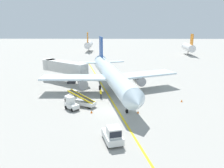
{
  "coord_description": "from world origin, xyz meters",
  "views": [
    {
      "loc": [
        0.2,
        -35.75,
        14.16
      ],
      "look_at": [
        -0.29,
        7.42,
        2.5
      ],
      "focal_mm": 38.21,
      "sensor_mm": 36.0,
      "label": 1
    }
  ],
  "objects": [
    {
      "name": "baggage_tug_by_cargo_door",
      "position": [
        -6.84,
        0.7,
        0.93
      ],
      "size": [
        2.62,
        2.61,
        2.1
      ],
      "color": "silver",
      "rests_on": "ground"
    },
    {
      "name": "safety_cone_nose_left",
      "position": [
        -3.41,
        -0.87,
        0.22
      ],
      "size": [
        0.36,
        0.36,
        0.44
      ],
      "primitive_type": "cone",
      "color": "orange",
      "rests_on": "ground"
    },
    {
      "name": "ground_crew_marshaller",
      "position": [
        -2.34,
        6.4,
        0.91
      ],
      "size": [
        0.36,
        0.24,
        1.7
      ],
      "color": "#26262D",
      "rests_on": "ground"
    },
    {
      "name": "distant_aircraft_mid_left",
      "position": [
        30.74,
        63.48,
        3.22
      ],
      "size": [
        3.0,
        10.1,
        8.8
      ],
      "color": "silver",
      "rests_on": "ground"
    },
    {
      "name": "belt_loader_forward_hold",
      "position": [
        -4.98,
        2.15,
        0.78
      ],
      "size": [
        5.04,
        3.35,
        2.59
      ],
      "color": "silver",
      "rests_on": "ground"
    },
    {
      "name": "jet_bridge",
      "position": [
        -12.3,
        19.2,
        3.54
      ],
      "size": [
        11.81,
        9.55,
        4.85
      ],
      "color": "beige",
      "rests_on": "ground"
    },
    {
      "name": "distant_aircraft_far_left",
      "position": [
        -11.79,
        74.4,
        3.22
      ],
      "size": [
        3.0,
        10.1,
        8.8
      ],
      "color": "silver",
      "rests_on": "ground"
    },
    {
      "name": "taxi_line_yellow",
      "position": [
        -0.29,
        5.0,
        0.0
      ],
      "size": [
        17.14,
        78.27,
        0.01
      ],
      "primitive_type": "cube",
      "rotation": [
        0.0,
        0.0,
        0.21
      ],
      "color": "yellow",
      "rests_on": "ground"
    },
    {
      "name": "pushback_tug",
      "position": [
        0.01,
        -10.17,
        0.99
      ],
      "size": [
        2.78,
        3.97,
        2.2
      ],
      "color": "silver",
      "rests_on": "ground"
    },
    {
      "name": "ground_plane",
      "position": [
        0.0,
        0.0,
        0.0
      ],
      "size": [
        300.0,
        300.0,
        0.0
      ],
      "primitive_type": "plane",
      "color": "#9E9B93"
    },
    {
      "name": "airliner",
      "position": [
        -0.4,
        10.95,
        3.42
      ],
      "size": [
        27.98,
        35.08,
        10.1
      ],
      "color": "silver",
      "rests_on": "ground"
    },
    {
      "name": "safety_cone_wingtip_left",
      "position": [
        3.89,
        -0.86,
        0.22
      ],
      "size": [
        0.36,
        0.36,
        0.44
      ],
      "primitive_type": "cone",
      "color": "orange",
      "rests_on": "ground"
    },
    {
      "name": "baggage_tug_near_wing",
      "position": [
        -7.33,
        4.62,
        0.93
      ],
      "size": [
        2.73,
        2.26,
        2.1
      ],
      "color": "silver",
      "rests_on": "ground"
    },
    {
      "name": "safety_cone_nose_right",
      "position": [
        12.17,
        4.52,
        0.22
      ],
      "size": [
        0.36,
        0.36,
        0.44
      ],
      "primitive_type": "cone",
      "color": "orange",
      "rests_on": "ground"
    }
  ]
}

